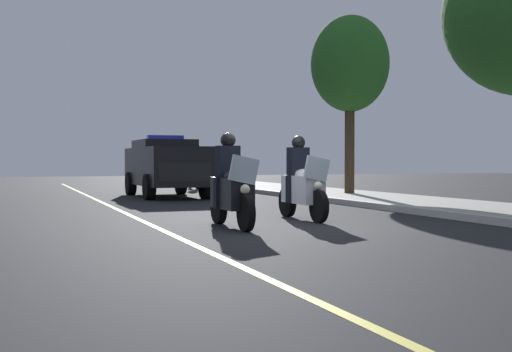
# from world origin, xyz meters

# --- Properties ---
(ground_plane) EXTENTS (80.00, 80.00, 0.00)m
(ground_plane) POSITION_xyz_m (0.00, 0.00, 0.00)
(ground_plane) COLOR black
(curb_strip) EXTENTS (48.00, 0.24, 0.15)m
(curb_strip) POSITION_xyz_m (0.00, 3.97, 0.07)
(curb_strip) COLOR #B7B5AD
(curb_strip) RESTS_ON ground
(lane_stripe_center) EXTENTS (48.00, 0.12, 0.01)m
(lane_stripe_center) POSITION_xyz_m (0.00, -2.14, 0.00)
(lane_stripe_center) COLOR #E0D14C
(lane_stripe_center) RESTS_ON ground
(police_motorcycle_lead_left) EXTENTS (2.14, 0.56, 1.72)m
(police_motorcycle_lead_left) POSITION_xyz_m (-0.05, -0.86, 0.70)
(police_motorcycle_lead_left) COLOR black
(police_motorcycle_lead_left) RESTS_ON ground
(police_motorcycle_lead_right) EXTENTS (2.14, 0.56, 1.72)m
(police_motorcycle_lead_right) POSITION_xyz_m (-0.99, 0.98, 0.70)
(police_motorcycle_lead_right) COLOR black
(police_motorcycle_lead_right) RESTS_ON ground
(police_suv) EXTENTS (4.93, 2.12, 2.05)m
(police_suv) POSITION_xyz_m (-10.20, 0.24, 1.07)
(police_suv) COLOR black
(police_suv) RESTS_ON ground
(cyclist_background) EXTENTS (1.76, 0.32, 1.69)m
(cyclist_background) POSITION_xyz_m (-15.79, 2.69, 0.84)
(cyclist_background) COLOR black
(cyclist_background) RESTS_ON ground
(tree_far_back) EXTENTS (2.66, 2.66, 6.04)m
(tree_far_back) POSITION_xyz_m (-8.52, 6.22, 4.46)
(tree_far_back) COLOR #42301E
(tree_far_back) RESTS_ON sidewalk_strip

